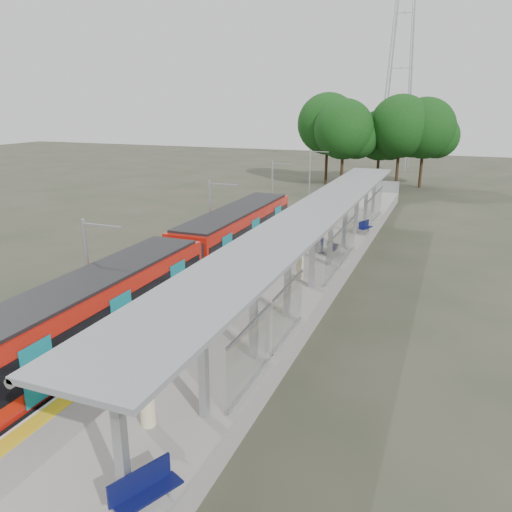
% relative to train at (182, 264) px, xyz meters
% --- Properties ---
extents(ground, '(200.00, 200.00, 0.00)m').
position_rel_train_xyz_m(ground, '(4.50, -12.05, -2.05)').
color(ground, '#474438').
rests_on(ground, ground).
extents(trackbed, '(3.00, 70.00, 0.24)m').
position_rel_train_xyz_m(trackbed, '(-0.00, 7.95, -1.93)').
color(trackbed, '#59544C').
rests_on(trackbed, ground).
extents(platform, '(6.00, 50.00, 1.00)m').
position_rel_train_xyz_m(platform, '(4.50, 7.95, -1.55)').
color(platform, gray).
rests_on(platform, ground).
extents(tactile_strip, '(0.60, 50.00, 0.02)m').
position_rel_train_xyz_m(tactile_strip, '(1.95, 7.95, -1.04)').
color(tactile_strip, gold).
rests_on(tactile_strip, platform).
extents(end_fence, '(6.00, 0.10, 1.20)m').
position_rel_train_xyz_m(end_fence, '(4.50, 32.90, -0.45)').
color(end_fence, '#9EA0A5').
rests_on(end_fence, platform).
extents(train, '(2.74, 27.60, 3.62)m').
position_rel_train_xyz_m(train, '(0.00, 0.00, 0.00)').
color(train, black).
rests_on(train, ground).
extents(canopy, '(3.27, 38.00, 3.66)m').
position_rel_train_xyz_m(canopy, '(6.11, 4.14, 2.15)').
color(canopy, '#9EA0A5').
rests_on(canopy, platform).
extents(pylon, '(8.00, 4.00, 38.00)m').
position_rel_train_xyz_m(pylon, '(3.50, 60.95, 16.95)').
color(pylon, '#9EA0A5').
rests_on(pylon, ground).
extents(tree_cluster, '(19.27, 11.38, 11.50)m').
position_rel_train_xyz_m(tree_cluster, '(2.95, 42.58, 5.17)').
color(tree_cluster, '#382316').
rests_on(tree_cluster, ground).
extents(catenary_masts, '(2.08, 48.16, 5.40)m').
position_rel_train_xyz_m(catenary_masts, '(-1.72, 6.95, 0.86)').
color(catenary_masts, '#9EA0A5').
rests_on(catenary_masts, ground).
extents(bench_near, '(1.14, 1.70, 1.12)m').
position_rel_train_xyz_m(bench_near, '(6.93, -13.87, -0.46)').
color(bench_near, '#101550').
rests_on(bench_near, platform).
extents(bench_mid, '(0.59, 1.59, 1.07)m').
position_rel_train_xyz_m(bench_mid, '(6.09, 8.17, -0.49)').
color(bench_mid, '#101550').
rests_on(bench_mid, platform).
extents(bench_far, '(0.88, 1.39, 0.92)m').
position_rel_train_xyz_m(bench_far, '(7.12, 14.33, -0.57)').
color(bench_far, '#101550').
rests_on(bench_far, platform).
extents(info_pillar_near, '(0.45, 0.45, 2.00)m').
position_rel_train_xyz_m(info_pillar_near, '(5.15, -11.07, -0.18)').
color(info_pillar_near, beige).
rests_on(info_pillar_near, platform).
extents(info_pillar_far, '(0.39, 0.39, 1.72)m').
position_rel_train_xyz_m(info_pillar_far, '(5.58, 2.91, -0.31)').
color(info_pillar_far, beige).
rests_on(info_pillar_far, platform).
extents(litter_bin, '(0.67, 0.67, 1.03)m').
position_rel_train_xyz_m(litter_bin, '(5.28, 8.25, -0.54)').
color(litter_bin, '#9EA0A5').
rests_on(litter_bin, platform).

